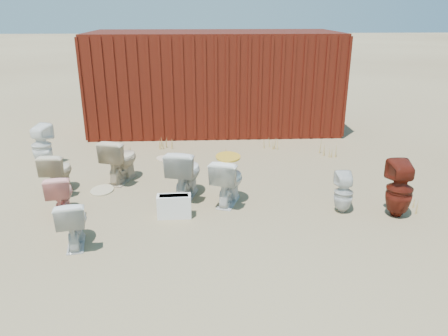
{
  "coord_description": "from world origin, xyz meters",
  "views": [
    {
      "loc": [
        -0.34,
        -5.88,
        2.94
      ],
      "look_at": [
        0.0,
        0.6,
        0.55
      ],
      "focal_mm": 35.0,
      "sensor_mm": 36.0,
      "label": 1
    }
  ],
  "objects_px": {
    "toilet_back_beige_right": "(121,160)",
    "toilet_front_pink": "(60,194)",
    "toilet_back_beige_left": "(58,172)",
    "toilet_back_a": "(42,145)",
    "toilet_back_yellowlid": "(228,180)",
    "loose_tank": "(174,206)",
    "toilet_front_maroon": "(399,189)",
    "toilet_back_e": "(343,193)",
    "toilet_front_a": "(73,222)",
    "toilet_front_c": "(185,173)",
    "shipping_container": "(214,81)"
  },
  "relations": [
    {
      "from": "toilet_back_beige_right",
      "to": "toilet_front_pink",
      "type": "bearing_deg",
      "value": 82.16
    },
    {
      "from": "toilet_back_beige_left",
      "to": "toilet_back_beige_right",
      "type": "bearing_deg",
      "value": -151.43
    },
    {
      "from": "toilet_back_a",
      "to": "toilet_back_yellowlid",
      "type": "bearing_deg",
      "value": 173.48
    },
    {
      "from": "toilet_back_a",
      "to": "loose_tank",
      "type": "relative_size",
      "value": 1.66
    },
    {
      "from": "toilet_front_maroon",
      "to": "toilet_back_e",
      "type": "relative_size",
      "value": 1.36
    },
    {
      "from": "toilet_back_beige_right",
      "to": "loose_tank",
      "type": "relative_size",
      "value": 1.61
    },
    {
      "from": "toilet_back_a",
      "to": "toilet_back_beige_left",
      "type": "height_order",
      "value": "toilet_back_a"
    },
    {
      "from": "toilet_front_a",
      "to": "toilet_front_c",
      "type": "bearing_deg",
      "value": -143.84
    },
    {
      "from": "loose_tank",
      "to": "toilet_back_yellowlid",
      "type": "bearing_deg",
      "value": 28.35
    },
    {
      "from": "toilet_back_e",
      "to": "toilet_back_yellowlid",
      "type": "bearing_deg",
      "value": -10.52
    },
    {
      "from": "toilet_front_c",
      "to": "loose_tank",
      "type": "relative_size",
      "value": 1.67
    },
    {
      "from": "toilet_back_a",
      "to": "toilet_back_beige_left",
      "type": "xyz_separation_m",
      "value": [
        0.71,
        -1.35,
        -0.06
      ]
    },
    {
      "from": "toilet_back_beige_right",
      "to": "loose_tank",
      "type": "distance_m",
      "value": 1.84
    },
    {
      "from": "shipping_container",
      "to": "toilet_front_maroon",
      "type": "distance_m",
      "value": 5.94
    },
    {
      "from": "toilet_front_c",
      "to": "toilet_back_beige_right",
      "type": "distance_m",
      "value": 1.39
    },
    {
      "from": "shipping_container",
      "to": "toilet_back_beige_left",
      "type": "relative_size",
      "value": 8.35
    },
    {
      "from": "toilet_front_maroon",
      "to": "toilet_back_yellowlid",
      "type": "bearing_deg",
      "value": -13.39
    },
    {
      "from": "toilet_back_beige_right",
      "to": "toilet_back_a",
      "type": "bearing_deg",
      "value": -8.86
    },
    {
      "from": "toilet_back_a",
      "to": "toilet_front_maroon",
      "type": "bearing_deg",
      "value": 179.42
    },
    {
      "from": "toilet_front_a",
      "to": "toilet_back_e",
      "type": "relative_size",
      "value": 1.05
    },
    {
      "from": "toilet_front_a",
      "to": "toilet_front_maroon",
      "type": "height_order",
      "value": "toilet_front_maroon"
    },
    {
      "from": "toilet_front_c",
      "to": "toilet_back_beige_right",
      "type": "relative_size",
      "value": 1.04
    },
    {
      "from": "shipping_container",
      "to": "toilet_back_a",
      "type": "bearing_deg",
      "value": -141.27
    },
    {
      "from": "shipping_container",
      "to": "toilet_front_pink",
      "type": "relative_size",
      "value": 9.14
    },
    {
      "from": "toilet_front_pink",
      "to": "toilet_back_beige_left",
      "type": "height_order",
      "value": "toilet_back_beige_left"
    },
    {
      "from": "toilet_front_c",
      "to": "toilet_front_maroon",
      "type": "bearing_deg",
      "value": 178.79
    },
    {
      "from": "toilet_front_maroon",
      "to": "shipping_container",
      "type": "bearing_deg",
      "value": -64.26
    },
    {
      "from": "toilet_front_c",
      "to": "toilet_front_maroon",
      "type": "height_order",
      "value": "toilet_front_maroon"
    },
    {
      "from": "toilet_front_c",
      "to": "shipping_container",
      "type": "bearing_deg",
      "value": -83.76
    },
    {
      "from": "toilet_front_maroon",
      "to": "toilet_back_beige_right",
      "type": "bearing_deg",
      "value": -20.6
    },
    {
      "from": "toilet_front_c",
      "to": "toilet_front_pink",
      "type": "bearing_deg",
      "value": 31.32
    },
    {
      "from": "shipping_container",
      "to": "toilet_back_a",
      "type": "xyz_separation_m",
      "value": [
        -3.47,
        -2.78,
        -0.78
      ]
    },
    {
      "from": "toilet_back_e",
      "to": "toilet_back_a",
      "type": "bearing_deg",
      "value": -20.92
    },
    {
      "from": "toilet_front_c",
      "to": "toilet_back_a",
      "type": "xyz_separation_m",
      "value": [
        -2.84,
        1.65,
        -0.0
      ]
    },
    {
      "from": "shipping_container",
      "to": "toilet_back_beige_right",
      "type": "bearing_deg",
      "value": -116.06
    },
    {
      "from": "toilet_front_a",
      "to": "toilet_back_beige_right",
      "type": "bearing_deg",
      "value": -106.69
    },
    {
      "from": "toilet_front_c",
      "to": "toilet_back_e",
      "type": "bearing_deg",
      "value": 177.94
    },
    {
      "from": "toilet_back_e",
      "to": "toilet_front_c",
      "type": "bearing_deg",
      "value": -13.13
    },
    {
      "from": "toilet_back_beige_left",
      "to": "toilet_back_beige_right",
      "type": "distance_m",
      "value": 1.07
    },
    {
      "from": "toilet_back_beige_left",
      "to": "toilet_back_yellowlid",
      "type": "xyz_separation_m",
      "value": [
        2.81,
        -0.58,
        0.02
      ]
    },
    {
      "from": "toilet_back_e",
      "to": "toilet_front_maroon",
      "type": "bearing_deg",
      "value": 170.41
    },
    {
      "from": "toilet_front_a",
      "to": "toilet_back_beige_right",
      "type": "xyz_separation_m",
      "value": [
        0.24,
        2.25,
        0.07
      ]
    },
    {
      "from": "toilet_front_pink",
      "to": "loose_tank",
      "type": "distance_m",
      "value": 1.71
    },
    {
      "from": "toilet_front_c",
      "to": "toilet_back_yellowlid",
      "type": "xyz_separation_m",
      "value": [
        0.68,
        -0.29,
        -0.04
      ]
    },
    {
      "from": "toilet_front_pink",
      "to": "toilet_back_beige_left",
      "type": "xyz_separation_m",
      "value": [
        -0.29,
        0.85,
        0.03
      ]
    },
    {
      "from": "toilet_front_pink",
      "to": "loose_tank",
      "type": "height_order",
      "value": "toilet_front_pink"
    },
    {
      "from": "toilet_front_pink",
      "to": "toilet_back_a",
      "type": "height_order",
      "value": "toilet_back_a"
    },
    {
      "from": "toilet_front_a",
      "to": "toilet_back_beige_right",
      "type": "distance_m",
      "value": 2.27
    },
    {
      "from": "toilet_front_a",
      "to": "loose_tank",
      "type": "bearing_deg",
      "value": -160.25
    },
    {
      "from": "toilet_front_c",
      "to": "toilet_back_beige_left",
      "type": "xyz_separation_m",
      "value": [
        -2.13,
        0.29,
        -0.06
      ]
    }
  ]
}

